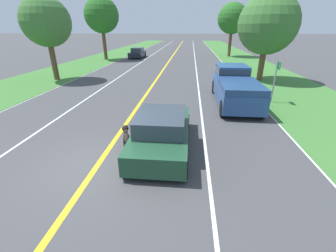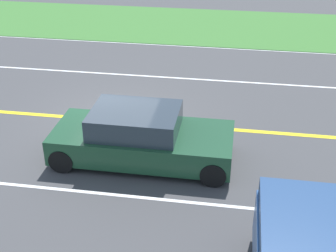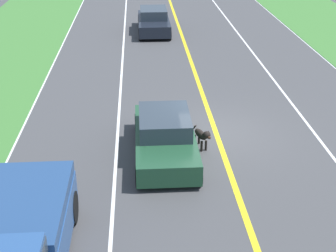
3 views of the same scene
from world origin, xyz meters
name	(u,v)px [view 3 (image 3 of 3)]	position (x,y,z in m)	size (l,w,h in m)	color
ground_plane	(216,133)	(0.00, 0.00, 0.00)	(400.00, 400.00, 0.00)	#424244
centre_divider_line	(216,133)	(0.00, 0.00, 0.00)	(0.18, 160.00, 0.01)	yellow
lane_edge_line_right	(16,140)	(7.00, 0.00, 0.00)	(0.14, 160.00, 0.01)	white
lane_dash_same_dir	(117,136)	(3.50, 0.00, 0.00)	(0.10, 160.00, 0.01)	white
lane_dash_oncoming	(312,130)	(-3.50, 0.00, 0.00)	(0.10, 160.00, 0.01)	white
ego_car	(165,136)	(1.91, 1.32, 0.63)	(1.92, 4.46, 1.37)	#1E472D
dog	(202,135)	(0.67, 1.08, 0.50)	(0.53, 1.22, 0.82)	black
car_trailing_near	(154,21)	(1.67, -14.08, 0.66)	(1.91, 4.61, 1.42)	black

